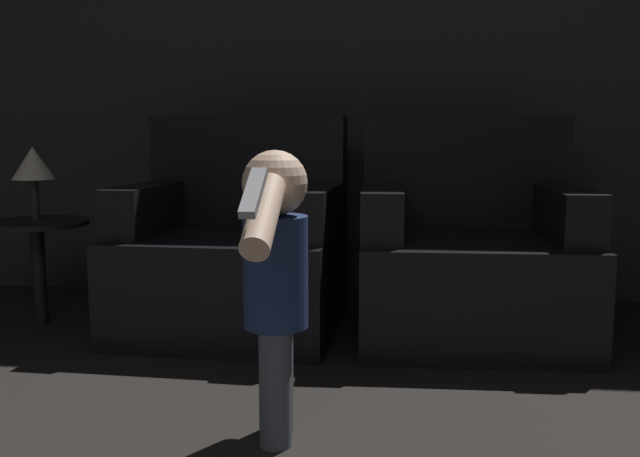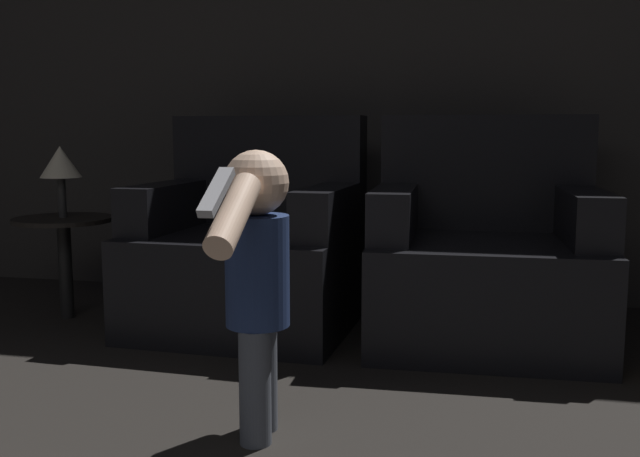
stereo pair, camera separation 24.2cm
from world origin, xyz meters
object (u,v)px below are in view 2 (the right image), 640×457
armchair_right (485,262)px  lamp (60,164)px  person_toddler (256,271)px  armchair_left (250,253)px

armchair_right → lamp: (-1.86, -0.05, 0.38)m
armchair_right → person_toddler: 1.28m
armchair_left → armchair_right: 1.00m
lamp → person_toddler: bearing=-40.3°
armchair_right → lamp: armchair_right is taller
armchair_left → person_toddler: size_ratio=1.16×
armchair_left → armchair_right: size_ratio=1.01×
armchair_right → person_toddler: armchair_right is taller
armchair_left → person_toddler: armchair_left is taller
armchair_left → lamp: bearing=-173.7°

